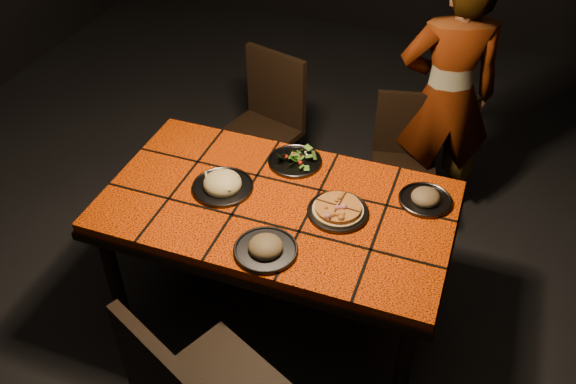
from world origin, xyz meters
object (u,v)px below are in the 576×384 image
(plate_pizza, at_px, (338,210))
(chair_far_right, at_px, (404,153))
(plate_pasta, at_px, (223,184))
(chair_far_left, at_px, (266,118))
(diner, at_px, (447,97))
(dining_table, at_px, (277,215))

(plate_pizza, bearing_deg, chair_far_right, 81.18)
(plate_pizza, xyz_separation_m, plate_pasta, (-0.56, -0.02, 0.01))
(chair_far_left, bearing_deg, chair_far_right, 16.92)
(plate_pizza, bearing_deg, plate_pasta, -178.12)
(chair_far_right, xyz_separation_m, plate_pasta, (-0.71, -0.95, 0.30))
(diner, xyz_separation_m, plate_pasta, (-0.87, -1.12, -0.01))
(chair_far_right, xyz_separation_m, plate_pizza, (-0.15, -0.94, 0.30))
(chair_far_left, distance_m, diner, 1.07)
(chair_far_left, height_order, plate_pizza, chair_far_left)
(dining_table, relative_size, diner, 1.03)
(chair_far_left, distance_m, plate_pasta, 0.98)
(plate_pasta, bearing_deg, dining_table, -1.11)
(chair_far_right, bearing_deg, plate_pizza, -111.15)
(dining_table, height_order, chair_far_right, chair_far_right)
(plate_pasta, bearing_deg, diner, 52.10)
(dining_table, bearing_deg, plate_pizza, 4.77)
(chair_far_right, bearing_deg, dining_table, -126.46)
(chair_far_right, height_order, plate_pasta, plate_pasta)
(diner, distance_m, plate_pizza, 1.14)
(dining_table, bearing_deg, diner, 62.08)
(chair_far_left, xyz_separation_m, chair_far_right, (0.86, 0.02, -0.06))
(plate_pasta, bearing_deg, chair_far_left, 99.39)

